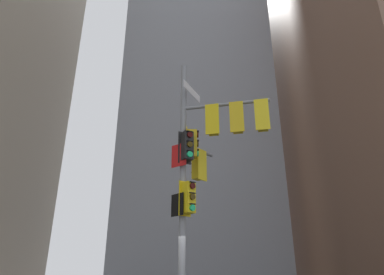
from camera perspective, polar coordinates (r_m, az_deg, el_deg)
The scene contains 2 objects.
building_mid_block at distance 36.66m, azimuth -0.21°, elevation 9.32°, with size 13.38×13.38×40.91m, color #9399A3.
signal_pole_assembly at distance 11.50m, azimuth 1.82°, elevation -2.88°, with size 3.29×2.40×8.81m.
Camera 1 is at (-1.21, -10.91, 1.44)m, focal length 31.42 mm.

